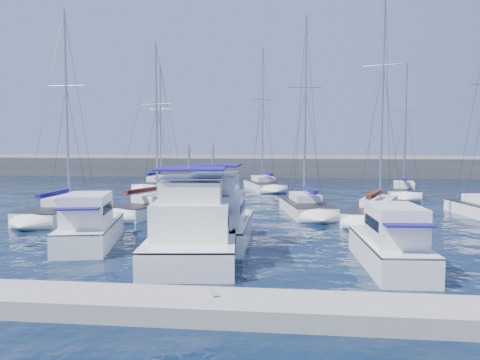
# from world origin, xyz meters

# --- Properties ---
(ground) EXTENTS (220.00, 220.00, 0.00)m
(ground) POSITION_xyz_m (0.00, 0.00, 0.00)
(ground) COLOR black
(ground) RESTS_ON ground
(breakwater) EXTENTS (160.00, 6.00, 4.45)m
(breakwater) POSITION_xyz_m (0.00, 52.00, 1.05)
(breakwater) COLOR #424244
(breakwater) RESTS_ON ground
(dock) EXTENTS (40.00, 2.20, 0.60)m
(dock) POSITION_xyz_m (0.00, -11.00, 0.30)
(dock) COLOR gray
(dock) RESTS_ON ground
(dock_cleat_centre) EXTENTS (0.16, 0.16, 0.25)m
(dock_cleat_centre) POSITION_xyz_m (0.00, -11.00, 0.72)
(dock_cleat_centre) COLOR silver
(dock_cleat_centre) RESTS_ON dock
(motor_yacht_port_outer) EXTENTS (3.94, 7.21, 3.20)m
(motor_yacht_port_outer) POSITION_xyz_m (-8.12, -1.80, 0.94)
(motor_yacht_port_outer) COLOR white
(motor_yacht_port_outer) RESTS_ON ground
(motor_yacht_port_inner) EXTENTS (5.07, 10.37, 4.69)m
(motor_yacht_port_inner) POSITION_xyz_m (-2.17, -3.32, 1.13)
(motor_yacht_port_inner) COLOR white
(motor_yacht_port_inner) RESTS_ON ground
(motor_yacht_stbd_inner) EXTENTS (3.50, 7.79, 4.69)m
(motor_yacht_stbd_inner) POSITION_xyz_m (-1.53, -0.37, 1.13)
(motor_yacht_stbd_inner) COLOR white
(motor_yacht_stbd_inner) RESTS_ON ground
(motor_yacht_stbd_outer) EXTENTS (2.69, 6.89, 3.20)m
(motor_yacht_stbd_outer) POSITION_xyz_m (6.67, -4.57, 0.94)
(motor_yacht_stbd_outer) COLOR white
(motor_yacht_stbd_outer) RESTS_ON ground
(sailboat_mid_a) EXTENTS (3.15, 8.51, 15.28)m
(sailboat_mid_a) POSITION_xyz_m (-13.89, 6.71, 0.53)
(sailboat_mid_a) COLOR white
(sailboat_mid_a) RESTS_ON ground
(sailboat_mid_b) EXTENTS (5.42, 8.18, 13.31)m
(sailboat_mid_b) POSITION_xyz_m (-8.15, 9.18, 0.51)
(sailboat_mid_b) COLOR white
(sailboat_mid_b) RESTS_ON ground
(sailboat_mid_c) EXTENTS (4.38, 8.24, 15.49)m
(sailboat_mid_c) POSITION_xyz_m (3.49, 10.85, 0.54)
(sailboat_mid_c) COLOR white
(sailboat_mid_c) RESTS_ON ground
(sailboat_mid_d) EXTENTS (6.02, 9.60, 17.57)m
(sailboat_mid_d) POSITION_xyz_m (8.45, 8.71, 0.54)
(sailboat_mid_d) COLOR white
(sailboat_mid_d) RESTS_ON ground
(sailboat_back_a) EXTENTS (4.03, 8.31, 15.15)m
(sailboat_back_a) POSITION_xyz_m (-13.29, 28.53, 0.53)
(sailboat_back_a) COLOR white
(sailboat_back_a) RESTS_ON ground
(sailboat_back_b) EXTENTS (5.63, 9.20, 16.99)m
(sailboat_back_b) POSITION_xyz_m (-0.92, 29.72, 0.54)
(sailboat_back_b) COLOR white
(sailboat_back_b) RESTS_ON ground
(sailboat_back_c) EXTENTS (4.43, 7.99, 13.91)m
(sailboat_back_c) POSITION_xyz_m (13.56, 23.36, 0.52)
(sailboat_back_c) COLOR white
(sailboat_back_c) RESTS_ON ground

